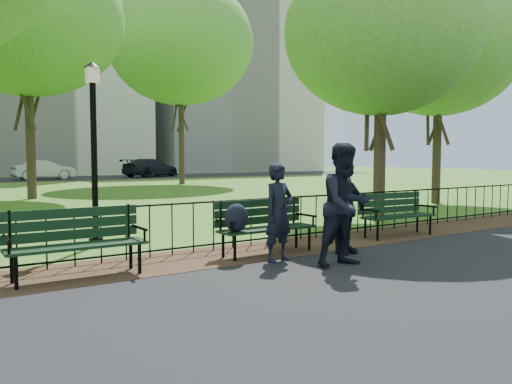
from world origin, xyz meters
TOP-DOWN VIEW (x-y plane):
  - ground at (0.00, 0.00)m, footprint 120.00×120.00m
  - dirt_strip at (0.00, 1.50)m, footprint 60.00×1.60m
  - far_street at (0.00, 35.00)m, footprint 70.00×9.00m
  - iron_fence at (0.00, 2.00)m, footprint 24.06×0.06m
  - apartment_mid at (2.00, 48.00)m, footprint 24.00×15.00m
  - apartment_east at (26.00, 48.00)m, footprint 20.00×15.00m
  - park_bench_main at (-0.72, 1.17)m, footprint 1.81×0.59m
  - park_bench_left_a at (-3.56, 1.30)m, footprint 1.85×0.59m
  - park_bench_right_a at (2.95, 1.27)m, footprint 1.79×0.65m
  - lamppost at (-2.60, 3.66)m, footprint 0.31×0.31m
  - tree_near_e at (4.71, 3.32)m, footprint 5.06×5.06m
  - tree_mid_e at (10.25, 5.61)m, footprint 5.78×5.78m
  - tree_far_c at (-1.61, 15.80)m, footprint 7.48×7.48m
  - tree_far_e at (8.23, 22.58)m, footprint 8.94×8.94m
  - person_left at (-0.60, 0.58)m, footprint 0.62×0.46m
  - person_mid at (0.05, -0.24)m, footprint 0.93×0.52m
  - person_right at (0.70, 0.46)m, footprint 0.92×0.39m
  - sedan_silver at (2.33, 33.73)m, footprint 4.46×1.86m
  - sedan_dark at (10.92, 34.24)m, footprint 5.69×4.04m

SIDE VIEW (x-z plane):
  - ground at x=0.00m, z-range 0.00..0.00m
  - far_street at x=0.00m, z-range 0.00..0.01m
  - dirt_strip at x=0.00m, z-range 0.01..0.02m
  - iron_fence at x=0.00m, z-range 0.00..1.00m
  - park_bench_right_a at x=2.95m, z-range 0.07..1.07m
  - park_bench_left_a at x=-3.56m, z-range 0.08..1.12m
  - park_bench_main at x=-0.72m, z-range 0.12..1.14m
  - sedan_silver at x=2.33m, z-range 0.01..1.45m
  - sedan_dark at x=10.92m, z-range 0.01..1.54m
  - person_left at x=-0.60m, z-range 0.01..1.58m
  - person_right at x=0.70m, z-range 0.01..1.58m
  - person_mid at x=0.05m, z-range 0.01..1.89m
  - lamppost at x=-2.60m, z-range 0.15..3.58m
  - tree_near_e at x=4.71m, z-range 1.37..8.41m
  - tree_mid_e at x=10.25m, z-range 1.57..9.63m
  - tree_far_c at x=-1.61m, z-range 2.02..12.44m
  - tree_far_e at x=8.23m, z-range 2.43..14.89m
  - apartment_east at x=26.00m, z-range 0.00..24.00m
  - apartment_mid at x=2.00m, z-range 0.00..30.00m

